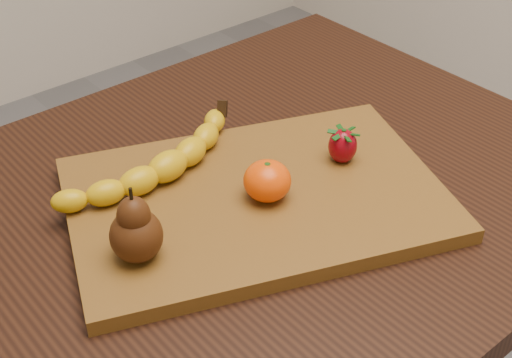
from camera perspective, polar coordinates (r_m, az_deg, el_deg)
table at (r=0.94m, az=-2.65°, el=-6.76°), size 1.00×0.70×0.76m
cutting_board at (r=0.87m, az=0.00°, el=-1.59°), size 0.53×0.44×0.02m
banana at (r=0.89m, az=-7.08°, el=1.02°), size 0.25×0.10×0.04m
pear at (r=0.76m, az=-9.67°, el=-3.56°), size 0.07×0.07×0.09m
mandarin at (r=0.85m, az=0.91°, el=-0.14°), size 0.08×0.08×0.05m
strawberry at (r=0.92m, az=6.96°, el=2.74°), size 0.04×0.04×0.05m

